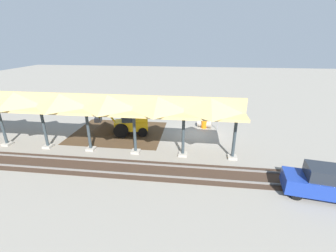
{
  "coord_description": "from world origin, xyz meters",
  "views": [
    {
      "loc": [
        0.25,
        20.82,
        8.81
      ],
      "look_at": [
        2.56,
        2.23,
        1.6
      ],
      "focal_mm": 24.0,
      "sensor_mm": 36.0,
      "label": 1
    }
  ],
  "objects_px": {
    "concrete_pipe": "(205,123)",
    "traffic_barrel": "(204,124)",
    "stop_sign": "(219,113)",
    "distant_parked_car": "(324,182)",
    "backhoe": "(130,122)"
  },
  "relations": [
    {
      "from": "concrete_pipe",
      "to": "backhoe",
      "type": "bearing_deg",
      "value": 21.6
    },
    {
      "from": "backhoe",
      "to": "concrete_pipe",
      "type": "height_order",
      "value": "backhoe"
    },
    {
      "from": "concrete_pipe",
      "to": "traffic_barrel",
      "type": "relative_size",
      "value": 1.8
    },
    {
      "from": "distant_parked_car",
      "to": "traffic_barrel",
      "type": "height_order",
      "value": "distant_parked_car"
    },
    {
      "from": "stop_sign",
      "to": "backhoe",
      "type": "distance_m",
      "value": 8.98
    },
    {
      "from": "backhoe",
      "to": "stop_sign",
      "type": "bearing_deg",
      "value": -165.29
    },
    {
      "from": "distant_parked_car",
      "to": "backhoe",
      "type": "bearing_deg",
      "value": -29.28
    },
    {
      "from": "stop_sign",
      "to": "concrete_pipe",
      "type": "distance_m",
      "value": 2.01
    },
    {
      "from": "stop_sign",
      "to": "distant_parked_car",
      "type": "height_order",
      "value": "stop_sign"
    },
    {
      "from": "stop_sign",
      "to": "concrete_pipe",
      "type": "bearing_deg",
      "value": -26.26
    },
    {
      "from": "traffic_barrel",
      "to": "concrete_pipe",
      "type": "bearing_deg",
      "value": -107.23
    },
    {
      "from": "backhoe",
      "to": "concrete_pipe",
      "type": "distance_m",
      "value": 7.98
    },
    {
      "from": "concrete_pipe",
      "to": "distant_parked_car",
      "type": "height_order",
      "value": "distant_parked_car"
    },
    {
      "from": "distant_parked_car",
      "to": "concrete_pipe",
      "type": "bearing_deg",
      "value": -58.51
    },
    {
      "from": "stop_sign",
      "to": "backhoe",
      "type": "bearing_deg",
      "value": 14.71
    }
  ]
}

